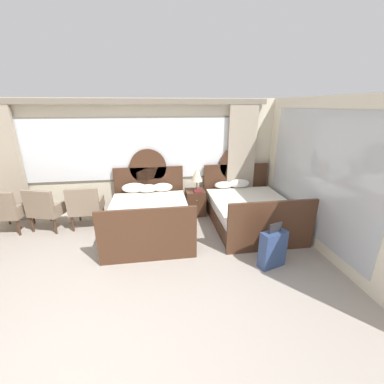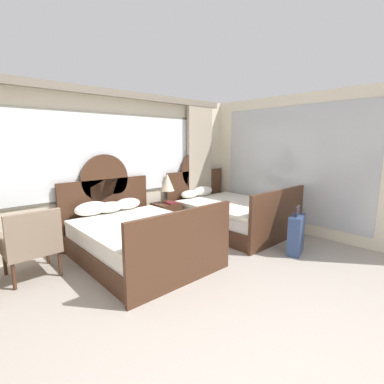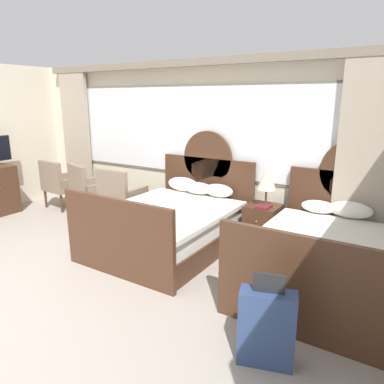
{
  "view_description": "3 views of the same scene",
  "coord_description": "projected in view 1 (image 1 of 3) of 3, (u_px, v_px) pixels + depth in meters",
  "views": [
    {
      "loc": [
        0.59,
        -2.05,
        2.54
      ],
      "look_at": [
        1.26,
        2.43,
        0.93
      ],
      "focal_mm": 22.95,
      "sensor_mm": 36.0,
      "label": 1
    },
    {
      "loc": [
        -1.76,
        -0.9,
        1.8
      ],
      "look_at": [
        0.95,
        2.09,
        1.07
      ],
      "focal_mm": 26.27,
      "sensor_mm": 36.0,
      "label": 2
    },
    {
      "loc": [
        3.23,
        -1.21,
        2.07
      ],
      "look_at": [
        0.98,
        2.34,
        0.98
      ],
      "focal_mm": 33.5,
      "sensor_mm": 36.0,
      "label": 3
    }
  ],
  "objects": [
    {
      "name": "armchair_by_window_centre",
      "position": [
        47.0,
        207.0,
        5.18
      ],
      "size": [
        0.8,
        0.8,
        0.94
      ],
      "color": "#84705B",
      "rests_on": "ground_plane"
    },
    {
      "name": "wall_right_mirror",
      "position": [
        327.0,
        178.0,
        4.25
      ],
      "size": [
        0.08,
        4.44,
        2.7
      ],
      "color": "beige",
      "rests_on": "ground_plane"
    },
    {
      "name": "bed_near_window",
      "position": [
        149.0,
        215.0,
        5.17
      ],
      "size": [
        1.65,
        2.18,
        1.58
      ],
      "color": "#472B1C",
      "rests_on": "ground_plane"
    },
    {
      "name": "nightstand_between_beds",
      "position": [
        195.0,
        202.0,
        5.99
      ],
      "size": [
        0.46,
        0.48,
        0.61
      ],
      "color": "#472B1C",
      "rests_on": "ground_plane"
    },
    {
      "name": "bed_near_mirror",
      "position": [
        249.0,
        210.0,
        5.47
      ],
      "size": [
        1.65,
        2.18,
        1.58
      ],
      "color": "#472B1C",
      "rests_on": "ground_plane"
    },
    {
      "name": "armchair_by_window_left",
      "position": [
        86.0,
        205.0,
        5.29
      ],
      "size": [
        0.65,
        0.65,
        0.94
      ],
      "color": "#84705B",
      "rests_on": "ground_plane"
    },
    {
      "name": "table_lamp_on_nightstand",
      "position": [
        197.0,
        174.0,
        5.75
      ],
      "size": [
        0.27,
        0.27,
        0.59
      ],
      "color": "brown",
      "rests_on": "nightstand_between_beds"
    },
    {
      "name": "book_on_nightstand",
      "position": [
        198.0,
        191.0,
        5.81
      ],
      "size": [
        0.18,
        0.26,
        0.03
      ],
      "color": "maroon",
      "rests_on": "nightstand_between_beds"
    },
    {
      "name": "wall_back_window",
      "position": [
        131.0,
        155.0,
        5.79
      ],
      "size": [
        6.95,
        0.22,
        2.7
      ],
      "color": "beige",
      "rests_on": "ground_plane"
    },
    {
      "name": "ground_plane",
      "position": [
        111.0,
        351.0,
        2.68
      ],
      "size": [
        24.0,
        24.0,
        0.0
      ],
      "primitive_type": "plane",
      "color": "#9E9389"
    },
    {
      "name": "armchair_by_window_right",
      "position": [
        7.0,
        210.0,
        5.07
      ],
      "size": [
        0.69,
        0.69,
        0.94
      ],
      "color": "#84705B",
      "rests_on": "ground_plane"
    },
    {
      "name": "suitcase_on_floor",
      "position": [
        273.0,
        249.0,
        4.01
      ],
      "size": [
        0.48,
        0.31,
        0.79
      ],
      "color": "navy",
      "rests_on": "ground_plane"
    }
  ]
}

